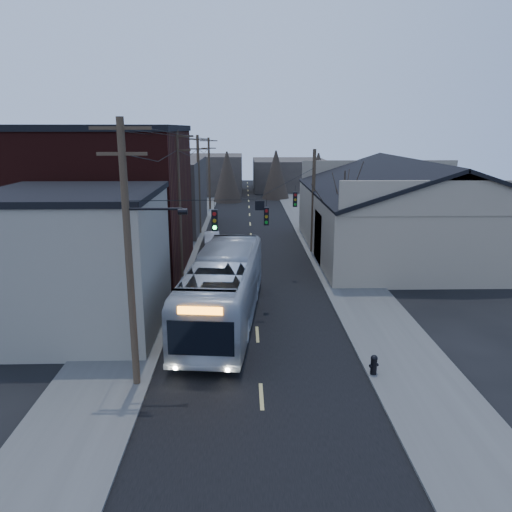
{
  "coord_description": "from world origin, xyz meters",
  "views": [
    {
      "loc": [
        -0.62,
        -15.35,
        10.09
      ],
      "look_at": [
        0.03,
        12.28,
        3.0
      ],
      "focal_mm": 35.0,
      "sensor_mm": 36.0,
      "label": 1
    }
  ],
  "objects": [
    {
      "name": "bus",
      "position": [
        -1.74,
        9.79,
        1.87
      ],
      "size": [
        4.44,
        13.64,
        3.73
      ],
      "primitive_type": "imported",
      "rotation": [
        0.0,
        0.0,
        3.04
      ],
      "color": "#B1B6BD",
      "rests_on": "ground"
    },
    {
      "name": "warehouse",
      "position": [
        13.0,
        25.0,
        2.7
      ],
      "size": [
        16.16,
        20.6,
        7.73
      ],
      "color": "gray",
      "rests_on": "ground"
    },
    {
      "name": "sidewalk_left",
      "position": [
        -6.5,
        30.0,
        0.06
      ],
      "size": [
        4.0,
        110.0,
        0.12
      ],
      "primitive_type": "cube",
      "color": "#474744",
      "rests_on": "ground"
    },
    {
      "name": "fire_hydrant",
      "position": [
        4.74,
        3.51,
        0.58
      ],
      "size": [
        0.42,
        0.29,
        0.86
      ],
      "rotation": [
        0.0,
        0.0,
        0.33
      ],
      "color": "black",
      "rests_on": "sidewalk_right"
    },
    {
      "name": "ground",
      "position": [
        0.0,
        0.0,
        0.0
      ],
      "size": [
        160.0,
        160.0,
        0.0
      ],
      "primitive_type": "plane",
      "color": "black",
      "rests_on": "ground"
    },
    {
      "name": "parked_car",
      "position": [
        -3.49,
        27.61,
        0.62
      ],
      "size": [
        1.61,
        3.83,
        1.23
      ],
      "primitive_type": "imported",
      "rotation": [
        0.0,
        0.0,
        0.08
      ],
      "color": "#98999F",
      "rests_on": "ground"
    },
    {
      "name": "building_brick",
      "position": [
        -10.0,
        20.0,
        5.0
      ],
      "size": [
        10.0,
        12.0,
        10.0
      ],
      "primitive_type": "cube",
      "color": "black",
      "rests_on": "ground"
    },
    {
      "name": "building_far_left",
      "position": [
        -6.0,
        65.0,
        3.0
      ],
      "size": [
        10.0,
        12.0,
        6.0
      ],
      "primitive_type": "cube",
      "color": "#36302B",
      "rests_on": "ground"
    },
    {
      "name": "utility_lines",
      "position": [
        -3.11,
        24.14,
        4.95
      ],
      "size": [
        11.24,
        45.28,
        10.5
      ],
      "color": "#382B1E",
      "rests_on": "ground"
    },
    {
      "name": "road_surface",
      "position": [
        0.0,
        30.0,
        0.01
      ],
      "size": [
        9.0,
        110.0,
        0.02
      ],
      "primitive_type": "cube",
      "color": "black",
      "rests_on": "ground"
    },
    {
      "name": "building_clapboard",
      "position": [
        -9.0,
        9.0,
        3.5
      ],
      "size": [
        8.0,
        8.0,
        7.0
      ],
      "primitive_type": "cube",
      "color": "slate",
      "rests_on": "ground"
    },
    {
      "name": "sidewalk_right",
      "position": [
        6.5,
        30.0,
        0.06
      ],
      "size": [
        4.0,
        110.0,
        0.12
      ],
      "primitive_type": "cube",
      "color": "#474744",
      "rests_on": "ground"
    },
    {
      "name": "building_left_far",
      "position": [
        -9.5,
        36.0,
        3.5
      ],
      "size": [
        9.0,
        14.0,
        7.0
      ],
      "primitive_type": "cube",
      "color": "#36302B",
      "rests_on": "ground"
    },
    {
      "name": "bare_tree",
      "position": [
        6.5,
        20.0,
        3.6
      ],
      "size": [
        0.4,
        0.4,
        7.2
      ],
      "primitive_type": "cone",
      "color": "black",
      "rests_on": "ground"
    },
    {
      "name": "building_far_right",
      "position": [
        7.0,
        70.0,
        2.5
      ],
      "size": [
        12.0,
        14.0,
        5.0
      ],
      "primitive_type": "cube",
      "color": "#36302B",
      "rests_on": "ground"
    }
  ]
}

